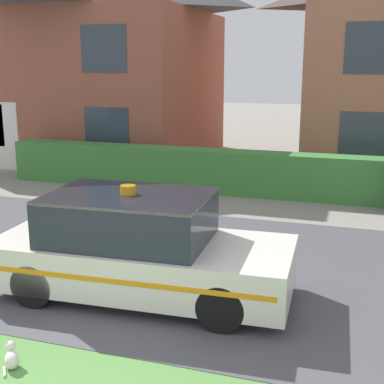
# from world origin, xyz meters

# --- Properties ---
(road_strip) EXTENTS (28.00, 5.89, 0.01)m
(road_strip) POSITION_xyz_m (0.00, 4.28, 0.01)
(road_strip) COLOR #4C4C51
(road_strip) RESTS_ON ground
(garden_hedge) EXTENTS (13.07, 0.69, 1.10)m
(garden_hedge) POSITION_xyz_m (-0.15, 9.40, 0.55)
(garden_hedge) COLOR #3D7F38
(garden_hedge) RESTS_ON ground
(police_car) EXTENTS (4.31, 1.94, 1.61)m
(police_car) POSITION_xyz_m (-0.21, 2.97, 0.72)
(police_car) COLOR black
(police_car) RESTS_ON road_strip
(cat) EXTENTS (0.26, 0.33, 0.29)m
(cat) POSITION_xyz_m (-0.78, 0.76, 0.12)
(cat) COLOR silver
(cat) RESTS_ON ground
(house_left) EXTENTS (8.09, 6.95, 7.42)m
(house_left) POSITION_xyz_m (-6.51, 13.56, 3.79)
(house_left) COLOR #93513D
(house_left) RESTS_ON ground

